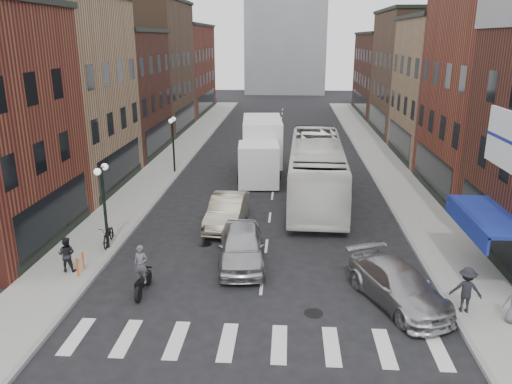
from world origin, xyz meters
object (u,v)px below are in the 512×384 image
transit_bus (316,169)px  curb_car (398,285)px  streetlamp_near (103,191)px  parked_bicycle (109,235)px  streetlamp_far (173,134)px  sedan_left_near (242,246)px  ped_left_solo (67,254)px  ped_right_a (466,290)px  billboard_sign (508,141)px  motorcycle_rider (142,271)px  bike_rack (80,264)px  sedan_left_far (227,211)px  box_truck (261,148)px

transit_bus → curb_car: size_ratio=2.65×
streetlamp_near → parked_bicycle: 2.32m
streetlamp_far → sedan_left_near: (6.40, -15.00, -2.07)m
parked_bicycle → ped_left_solo: (-0.73, -2.93, 0.28)m
sedan_left_near → transit_bus: bearing=63.7°
streetlamp_far → streetlamp_near: bearing=-90.0°
sedan_left_near → ped_right_a: 9.19m
billboard_sign → sedan_left_near: billboard_sign is taller
transit_bus → motorcycle_rider: bearing=-118.3°
transit_bus → curb_car: 12.98m
bike_rack → parked_bicycle: bearing=88.2°
billboard_sign → streetlamp_far: (-15.99, 17.50, -3.22)m
ped_left_solo → billboard_sign: bearing=174.6°
transit_bus → sedan_left_far: size_ratio=2.70×
streetlamp_far → sedan_left_far: (5.20, -10.39, -2.10)m
transit_bus → sedan_left_far: 7.09m
billboard_sign → curb_car: size_ratio=0.73×
sedan_left_near → parked_bicycle: sedan_left_near is taller
streetlamp_far → ped_right_a: size_ratio=2.42×
streetlamp_near → parked_bicycle: streetlamp_near is taller
transit_bus → ped_left_solo: size_ratio=8.80×
transit_bus → streetlamp_far: bearing=153.7°
box_truck → transit_bus: (3.70, -5.49, -0.07)m
motorcycle_rider → parked_bicycle: size_ratio=1.12×
curb_car → ped_right_a: 2.35m
billboard_sign → transit_bus: (-5.90, 12.14, -4.27)m
billboard_sign → curb_car: bearing=-170.9°
bike_rack → sedan_left_near: sedan_left_near is taller
streetlamp_far → sedan_left_far: streetlamp_far is taller
streetlamp_far → curb_car: streetlamp_far is taller
streetlamp_near → curb_car: streetlamp_near is taller
billboard_sign → box_truck: billboard_sign is taller
streetlamp_far → sedan_left_near: bearing=-66.9°
sedan_left_near → ped_left_solo: size_ratio=3.26×
sedan_left_near → motorcycle_rider: bearing=-145.6°
streetlamp_far → sedan_left_far: 11.81m
transit_bus → ped_right_a: size_ratio=7.88×
streetlamp_far → parked_bicycle: streetlamp_far is taller
ped_right_a → ped_left_solo: bearing=4.0°
bike_rack → motorcycle_rider: (3.01, -1.28, 0.40)m
bike_rack → ped_right_a: (15.00, -2.02, 0.45)m
streetlamp_near → sedan_left_near: streetlamp_near is taller
sedan_left_near → curb_car: size_ratio=0.98×
motorcycle_rider → transit_bus: size_ratio=0.15×
motorcycle_rider → transit_bus: transit_bus is taller
curb_car → ped_left_solo: 13.48m
curb_car → sedan_left_near: bearing=130.8°
billboard_sign → streetlamp_far: bearing=132.4°
sedan_left_far → ped_left_solo: size_ratio=3.26×
streetlamp_near → streetlamp_far: (0.00, 14.00, 0.00)m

